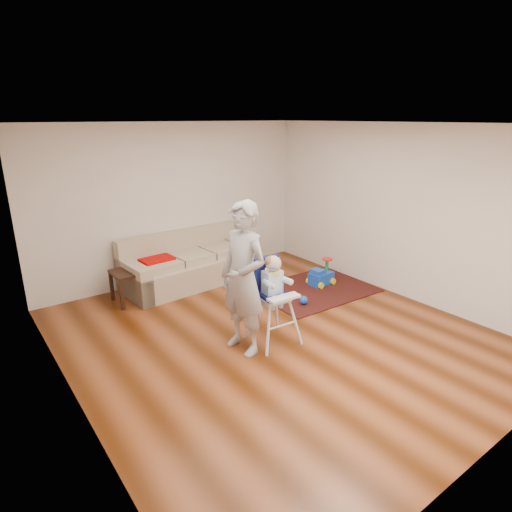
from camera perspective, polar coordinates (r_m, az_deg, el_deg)
ground at (r=5.82m, az=2.39°, el=-10.39°), size 5.50×5.50×0.00m
room_envelope at (r=5.61m, az=-0.77°, el=8.85°), size 5.04×5.52×2.72m
sofa at (r=7.42m, az=-8.80°, el=-0.44°), size 2.34×1.09×0.88m
side_table at (r=6.97m, az=-16.36°, el=-3.88°), size 0.51×0.51×0.51m
area_rug at (r=7.28m, az=7.72°, el=-4.42°), size 1.94×1.48×0.02m
ride_on_toy at (r=7.42m, az=8.71°, el=-2.12°), size 0.42×0.31×0.44m
toy_ball at (r=6.66m, az=6.36°, el=-5.86°), size 0.13×0.13×0.13m
high_chair at (r=5.42m, az=2.25°, el=-6.01°), size 0.58×0.58×1.17m
adult at (r=5.09m, az=-1.71°, el=-3.06°), size 0.55×0.75×1.88m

